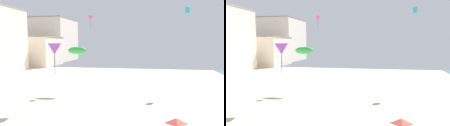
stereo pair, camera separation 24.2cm
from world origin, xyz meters
TOP-DOWN VIEW (x-y plane):
  - boardwalk_hotel_far at (-31.01, 63.70)m, footprint 17.95×13.10m
  - boardwalk_hotel_distant at (-31.01, 82.43)m, footprint 13.74×19.54m
  - kite_cyan_box at (12.97, 34.71)m, footprint 0.57×0.57m
  - kite_magenta_delta at (-2.07, 32.95)m, footprint 0.87×0.87m
  - kite_purple_delta_2 at (-3.47, 22.49)m, footprint 1.57×1.57m
  - kite_green_parafoil at (-3.37, 30.00)m, footprint 2.84×0.79m

SIDE VIEW (x-z plane):
  - boardwalk_hotel_far at x=-31.01m, z-range 0.01..9.32m
  - kite_green_parafoil at x=-3.37m, z-range 5.64..6.74m
  - kite_purple_delta_2 at x=-3.47m, z-range 4.86..8.42m
  - boardwalk_hotel_distant at x=-31.01m, z-range 0.01..16.99m
  - kite_magenta_delta at x=-2.07m, z-range 10.27..12.25m
  - kite_cyan_box at x=12.97m, z-range 11.90..12.80m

